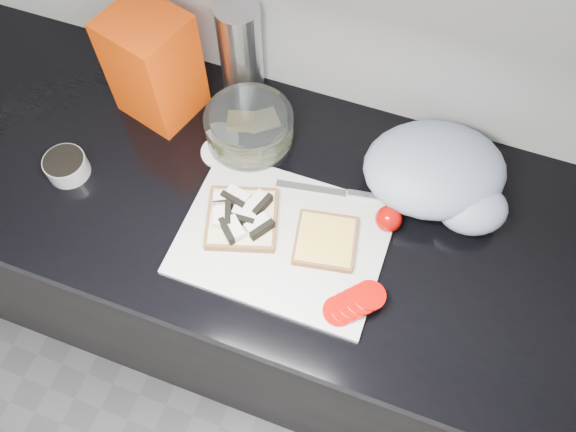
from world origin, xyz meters
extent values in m
cube|color=black|center=(0.00, 1.20, 0.43)|extent=(3.50, 0.60, 0.86)
cube|color=black|center=(0.00, 1.20, 0.88)|extent=(3.50, 0.64, 0.04)
cube|color=silver|center=(0.12, 1.11, 0.91)|extent=(0.40, 0.30, 0.01)
cube|color=beige|center=(0.03, 1.12, 0.92)|extent=(0.17, 0.17, 0.02)
cube|color=white|center=(-0.01, 1.14, 0.94)|extent=(0.06, 0.05, 0.02)
cube|color=black|center=(-0.01, 1.14, 0.94)|extent=(0.05, 0.04, 0.02)
cube|color=white|center=(0.01, 1.15, 0.94)|extent=(0.05, 0.04, 0.02)
cube|color=black|center=(0.01, 1.15, 0.94)|extent=(0.05, 0.02, 0.02)
cube|color=white|center=(0.05, 1.16, 0.94)|extent=(0.04, 0.05, 0.02)
cube|color=black|center=(0.05, 1.16, 0.94)|extent=(0.03, 0.05, 0.02)
cube|color=white|center=(-0.01, 1.10, 0.94)|extent=(0.04, 0.05, 0.02)
cube|color=black|center=(-0.01, 1.10, 0.94)|extent=(0.03, 0.05, 0.02)
cube|color=white|center=(0.03, 1.12, 0.94)|extent=(0.05, 0.03, 0.02)
cube|color=black|center=(0.03, 1.12, 0.94)|extent=(0.05, 0.01, 0.02)
cube|color=white|center=(0.07, 1.11, 0.94)|extent=(0.05, 0.06, 0.02)
cube|color=black|center=(0.07, 1.11, 0.94)|extent=(0.04, 0.05, 0.02)
cube|color=white|center=(0.03, 1.08, 0.95)|extent=(0.05, 0.05, 0.02)
cube|color=black|center=(0.03, 1.08, 0.95)|extent=(0.05, 0.04, 0.02)
cube|color=beige|center=(0.20, 1.13, 0.92)|extent=(0.14, 0.14, 0.02)
cube|color=#FFCD4B|center=(0.20, 1.13, 0.93)|extent=(0.12, 0.12, 0.00)
cylinder|color=#AD0803|center=(0.27, 1.00, 0.92)|extent=(0.07, 0.07, 0.01)
cylinder|color=#AD0803|center=(0.28, 1.01, 0.92)|extent=(0.07, 0.07, 0.01)
cylinder|color=#AD0803|center=(0.29, 1.02, 0.92)|extent=(0.08, 0.08, 0.01)
cylinder|color=#AD0803|center=(0.30, 1.04, 0.93)|extent=(0.08, 0.08, 0.01)
cylinder|color=#AD0803|center=(0.31, 1.05, 0.93)|extent=(0.08, 0.08, 0.01)
cube|color=#B7B7BB|center=(0.13, 1.24, 0.91)|extent=(0.15, 0.04, 0.00)
cube|color=#B7B7BB|center=(0.24, 1.26, 0.92)|extent=(0.07, 0.03, 0.01)
cylinder|color=#919696|center=(-0.37, 1.11, 0.92)|extent=(0.09, 0.09, 0.04)
cylinder|color=black|center=(-0.37, 1.11, 0.94)|extent=(0.08, 0.08, 0.01)
cylinder|color=white|center=(-0.08, 1.27, 0.90)|extent=(0.10, 0.10, 0.01)
cylinder|color=silver|center=(-0.03, 1.32, 0.94)|extent=(0.19, 0.19, 0.08)
cube|color=#FFCD4B|center=(-0.05, 1.32, 0.93)|extent=(0.07, 0.06, 0.04)
cube|color=#E7D38A|center=(-0.01, 1.34, 0.92)|extent=(0.08, 0.08, 0.01)
cube|color=#FF3F04|center=(-0.26, 1.35, 1.02)|extent=(0.19, 0.18, 0.24)
cylinder|color=silver|center=(-0.11, 1.46, 1.01)|extent=(0.09, 0.09, 0.23)
ellipsoid|color=#9BA7BE|center=(0.36, 1.34, 0.96)|extent=(0.35, 0.31, 0.13)
ellipsoid|color=#9BA7BE|center=(0.45, 1.29, 0.94)|extent=(0.17, 0.15, 0.09)
sphere|color=#AD0803|center=(0.30, 1.22, 0.93)|extent=(0.05, 0.05, 0.05)
camera|label=1|loc=(0.30, 0.65, 1.90)|focal=35.00mm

